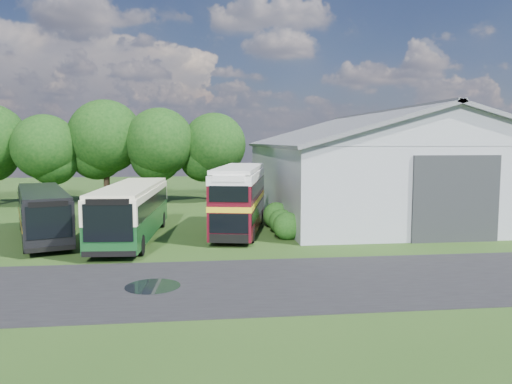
{
  "coord_description": "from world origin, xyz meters",
  "views": [
    {
      "loc": [
        0.28,
        -22.76,
        5.79
      ],
      "look_at": [
        3.98,
        8.0,
        2.62
      ],
      "focal_mm": 35.0,
      "sensor_mm": 36.0,
      "label": 1
    }
  ],
  "objects": [
    {
      "name": "puddle",
      "position": [
        -1.5,
        -3.0,
        0.0
      ],
      "size": [
        2.2,
        2.2,
        0.01
      ],
      "primitive_type": "cylinder",
      "color": "black",
      "rests_on": "ground"
    },
    {
      "name": "tree_right_a",
      "position": [
        -3.0,
        23.8,
        5.69
      ],
      "size": [
        6.26,
        6.26,
        8.83
      ],
      "color": "black",
      "rests_on": "ground"
    },
    {
      "name": "storage_shed",
      "position": [
        15.0,
        15.98,
        4.17
      ],
      "size": [
        18.8,
        24.8,
        8.15
      ],
      "color": "gray",
      "rests_on": "ground"
    },
    {
      "name": "tree_left_b",
      "position": [
        -13.0,
        23.5,
        5.25
      ],
      "size": [
        5.78,
        5.78,
        8.16
      ],
      "color": "black",
      "rests_on": "ground"
    },
    {
      "name": "bus_dark_single",
      "position": [
        -8.76,
        7.73,
        1.57
      ],
      "size": [
        5.9,
        10.92,
        2.95
      ],
      "rotation": [
        0.0,
        0.0,
        0.34
      ],
      "color": "black",
      "rests_on": "ground"
    },
    {
      "name": "bus_maroon_double",
      "position": [
        2.99,
        8.57,
        2.1
      ],
      "size": [
        4.43,
        10.08,
        4.21
      ],
      "rotation": [
        0.0,
        0.0,
        -0.21
      ],
      "color": "black",
      "rests_on": "ground"
    },
    {
      "name": "shrub_back",
      "position": [
        5.6,
        10.0,
        0.0
      ],
      "size": [
        1.8,
        1.8,
        1.8
      ],
      "primitive_type": "sphere",
      "color": "#194714",
      "rests_on": "ground"
    },
    {
      "name": "ground",
      "position": [
        0.0,
        0.0,
        0.0
      ],
      "size": [
        120.0,
        120.0,
        0.0
      ],
      "primitive_type": "plane",
      "color": "#1D3912",
      "rests_on": "ground"
    },
    {
      "name": "shrub_mid",
      "position": [
        5.6,
        8.0,
        0.0
      ],
      "size": [
        1.6,
        1.6,
        1.6
      ],
      "primitive_type": "sphere",
      "color": "#194714",
      "rests_on": "ground"
    },
    {
      "name": "asphalt_road",
      "position": [
        3.0,
        -3.0,
        0.0
      ],
      "size": [
        60.0,
        8.0,
        0.02
      ],
      "primitive_type": "cube",
      "color": "black",
      "rests_on": "ground"
    },
    {
      "name": "shrub_front",
      "position": [
        5.6,
        6.0,
        0.0
      ],
      "size": [
        1.7,
        1.7,
        1.7
      ],
      "primitive_type": "sphere",
      "color": "#194714",
      "rests_on": "ground"
    },
    {
      "name": "bus_green_single",
      "position": [
        -3.49,
        6.88,
        1.72
      ],
      "size": [
        3.46,
        11.89,
        3.24
      ],
      "rotation": [
        0.0,
        0.0,
        -0.06
      ],
      "color": "black",
      "rests_on": "ground"
    },
    {
      "name": "tree_mid",
      "position": [
        -8.0,
        24.8,
        6.18
      ],
      "size": [
        6.8,
        6.8,
        9.6
      ],
      "color": "black",
      "rests_on": "ground"
    },
    {
      "name": "tree_right_b",
      "position": [
        2.0,
        24.6,
        5.44
      ],
      "size": [
        5.98,
        5.98,
        8.45
      ],
      "color": "black",
      "rests_on": "ground"
    }
  ]
}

